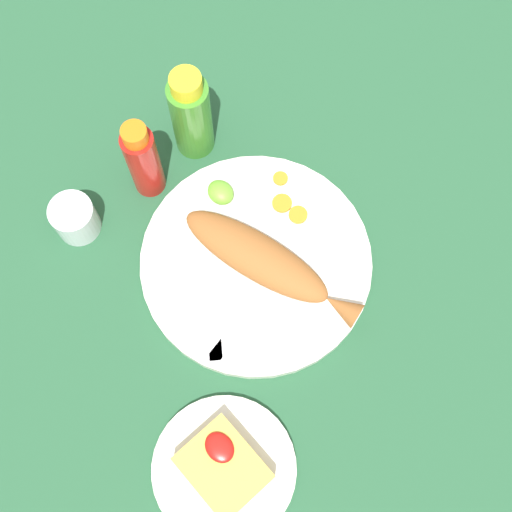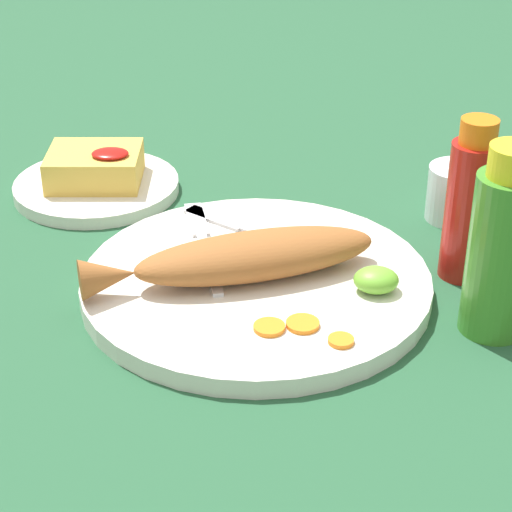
{
  "view_description": "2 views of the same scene",
  "coord_description": "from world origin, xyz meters",
  "px_view_note": "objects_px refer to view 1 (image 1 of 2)",
  "views": [
    {
      "loc": [
        -0.23,
        0.21,
        0.96
      ],
      "look_at": [
        0.0,
        0.0,
        0.04
      ],
      "focal_mm": 50.0,
      "sensor_mm": 36.0,
      "label": 1
    },
    {
      "loc": [
        -0.0,
        -0.73,
        0.45
      ],
      "look_at": [
        0.0,
        0.0,
        0.04
      ],
      "focal_mm": 65.0,
      "sensor_mm": 36.0,
      "label": 2
    }
  ],
  "objects_px": {
    "hot_sauce_bottle_red": "(143,160)",
    "side_plate_fries": "(224,469)",
    "salt_cup": "(76,219)",
    "fried_fish": "(264,261)",
    "main_plate": "(256,263)",
    "fork_far": "(212,303)",
    "hot_sauce_bottle_green": "(191,115)",
    "fork_near": "(246,318)"
  },
  "relations": [
    {
      "from": "hot_sauce_bottle_green",
      "to": "salt_cup",
      "type": "relative_size",
      "value": 2.73
    },
    {
      "from": "hot_sauce_bottle_green",
      "to": "salt_cup",
      "type": "distance_m",
      "value": 0.22
    },
    {
      "from": "side_plate_fries",
      "to": "fried_fish",
      "type": "bearing_deg",
      "value": -52.58
    },
    {
      "from": "fried_fish",
      "to": "fork_near",
      "type": "bearing_deg",
      "value": 103.8
    },
    {
      "from": "fork_far",
      "to": "hot_sauce_bottle_green",
      "type": "bearing_deg",
      "value": -178.02
    },
    {
      "from": "main_plate",
      "to": "salt_cup",
      "type": "bearing_deg",
      "value": 35.41
    },
    {
      "from": "fork_near",
      "to": "side_plate_fries",
      "type": "relative_size",
      "value": 1.0
    },
    {
      "from": "hot_sauce_bottle_green",
      "to": "side_plate_fries",
      "type": "distance_m",
      "value": 0.48
    },
    {
      "from": "hot_sauce_bottle_red",
      "to": "salt_cup",
      "type": "xyz_separation_m",
      "value": [
        0.01,
        0.12,
        -0.05
      ]
    },
    {
      "from": "fork_near",
      "to": "salt_cup",
      "type": "xyz_separation_m",
      "value": [
        0.26,
        0.09,
        0.01
      ]
    },
    {
      "from": "hot_sauce_bottle_green",
      "to": "salt_cup",
      "type": "xyz_separation_m",
      "value": [
        0.01,
        0.21,
        -0.05
      ]
    },
    {
      "from": "fried_fish",
      "to": "hot_sauce_bottle_red",
      "type": "height_order",
      "value": "hot_sauce_bottle_red"
    },
    {
      "from": "hot_sauce_bottle_red",
      "to": "hot_sauce_bottle_green",
      "type": "bearing_deg",
      "value": -85.31
    },
    {
      "from": "fork_far",
      "to": "side_plate_fries",
      "type": "relative_size",
      "value": 0.85
    },
    {
      "from": "main_plate",
      "to": "hot_sauce_bottle_red",
      "type": "xyz_separation_m",
      "value": [
        0.2,
        0.03,
        0.07
      ]
    },
    {
      "from": "salt_cup",
      "to": "fried_fish",
      "type": "bearing_deg",
      "value": -145.54
    },
    {
      "from": "fork_near",
      "to": "hot_sauce_bottle_red",
      "type": "height_order",
      "value": "hot_sauce_bottle_red"
    },
    {
      "from": "fork_far",
      "to": "hot_sauce_bottle_green",
      "type": "distance_m",
      "value": 0.26
    },
    {
      "from": "hot_sauce_bottle_green",
      "to": "salt_cup",
      "type": "height_order",
      "value": "hot_sauce_bottle_green"
    },
    {
      "from": "side_plate_fries",
      "to": "hot_sauce_bottle_green",
      "type": "bearing_deg",
      "value": -35.57
    },
    {
      "from": "fork_near",
      "to": "hot_sauce_bottle_red",
      "type": "relative_size",
      "value": 1.17
    },
    {
      "from": "main_plate",
      "to": "fork_far",
      "type": "relative_size",
      "value": 2.07
    },
    {
      "from": "main_plate",
      "to": "salt_cup",
      "type": "relative_size",
      "value": 5.16
    },
    {
      "from": "main_plate",
      "to": "side_plate_fries",
      "type": "distance_m",
      "value": 0.28
    },
    {
      "from": "hot_sauce_bottle_red",
      "to": "fork_far",
      "type": "bearing_deg",
      "value": 165.35
    },
    {
      "from": "fried_fish",
      "to": "salt_cup",
      "type": "relative_size",
      "value": 4.4
    },
    {
      "from": "hot_sauce_bottle_red",
      "to": "salt_cup",
      "type": "bearing_deg",
      "value": 82.83
    },
    {
      "from": "hot_sauce_bottle_red",
      "to": "salt_cup",
      "type": "distance_m",
      "value": 0.13
    },
    {
      "from": "fork_far",
      "to": "hot_sauce_bottle_red",
      "type": "height_order",
      "value": "hot_sauce_bottle_red"
    },
    {
      "from": "fork_far",
      "to": "hot_sauce_bottle_red",
      "type": "xyz_separation_m",
      "value": [
        0.2,
        -0.05,
        0.05
      ]
    },
    {
      "from": "main_plate",
      "to": "salt_cup",
      "type": "xyz_separation_m",
      "value": [
        0.21,
        0.15,
        0.02
      ]
    },
    {
      "from": "fried_fish",
      "to": "side_plate_fries",
      "type": "distance_m",
      "value": 0.28
    },
    {
      "from": "hot_sauce_bottle_red",
      "to": "side_plate_fries",
      "type": "height_order",
      "value": "hot_sauce_bottle_red"
    },
    {
      "from": "salt_cup",
      "to": "side_plate_fries",
      "type": "xyz_separation_m",
      "value": [
        -0.39,
        0.06,
        -0.02
      ]
    },
    {
      "from": "hot_sauce_bottle_green",
      "to": "salt_cup",
      "type": "bearing_deg",
      "value": 88.01
    },
    {
      "from": "hot_sauce_bottle_red",
      "to": "hot_sauce_bottle_green",
      "type": "relative_size",
      "value": 0.92
    },
    {
      "from": "fork_near",
      "to": "fork_far",
      "type": "distance_m",
      "value": 0.05
    },
    {
      "from": "fork_near",
      "to": "fork_far",
      "type": "relative_size",
      "value": 1.18
    },
    {
      "from": "main_plate",
      "to": "side_plate_fries",
      "type": "height_order",
      "value": "main_plate"
    },
    {
      "from": "side_plate_fries",
      "to": "salt_cup",
      "type": "bearing_deg",
      "value": -9.2
    },
    {
      "from": "fork_far",
      "to": "hot_sauce_bottle_red",
      "type": "distance_m",
      "value": 0.22
    },
    {
      "from": "main_plate",
      "to": "fried_fish",
      "type": "distance_m",
      "value": 0.03
    }
  ]
}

